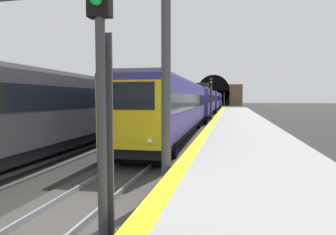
{
  "coord_description": "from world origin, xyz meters",
  "views": [
    {
      "loc": [
        -6.04,
        -3.93,
        2.98
      ],
      "look_at": [
        12.37,
        0.03,
        1.68
      ],
      "focal_mm": 31.07,
      "sensor_mm": 36.0,
      "label": 1
    }
  ],
  "objects_px": {
    "railway_signal_far": "(224,98)",
    "overhead_signal_gantry": "(32,22)",
    "railway_signal_mid": "(211,97)",
    "catenary_mast_near": "(147,94)",
    "railway_signal_near": "(101,83)",
    "train_main_approaching": "(208,101)",
    "train_adjacent_platform": "(127,104)"
  },
  "relations": [
    {
      "from": "overhead_signal_gantry",
      "to": "catenary_mast_near",
      "type": "relative_size",
      "value": 1.27
    },
    {
      "from": "train_adjacent_platform",
      "to": "railway_signal_mid",
      "type": "bearing_deg",
      "value": 140.14
    },
    {
      "from": "railway_signal_mid",
      "to": "railway_signal_far",
      "type": "distance_m",
      "value": 66.51
    },
    {
      "from": "railway_signal_far",
      "to": "overhead_signal_gantry",
      "type": "height_order",
      "value": "overhead_signal_gantry"
    },
    {
      "from": "railway_signal_mid",
      "to": "overhead_signal_gantry",
      "type": "distance_m",
      "value": 23.85
    },
    {
      "from": "railway_signal_near",
      "to": "overhead_signal_gantry",
      "type": "xyz_separation_m",
      "value": [
        3.97,
        4.22,
        2.19
      ]
    },
    {
      "from": "train_adjacent_platform",
      "to": "railway_signal_mid",
      "type": "relative_size",
      "value": 7.84
    },
    {
      "from": "railway_signal_near",
      "to": "railway_signal_far",
      "type": "height_order",
      "value": "railway_signal_near"
    },
    {
      "from": "railway_signal_mid",
      "to": "catenary_mast_near",
      "type": "relative_size",
      "value": 0.71
    },
    {
      "from": "train_adjacent_platform",
      "to": "railway_signal_near",
      "type": "xyz_separation_m",
      "value": [
        -19.03,
        -6.58,
        0.82
      ]
    },
    {
      "from": "train_main_approaching",
      "to": "train_adjacent_platform",
      "type": "distance_m",
      "value": 28.2
    },
    {
      "from": "railway_signal_far",
      "to": "overhead_signal_gantry",
      "type": "bearing_deg",
      "value": -2.69
    },
    {
      "from": "railway_signal_mid",
      "to": "railway_signal_near",
      "type": "bearing_deg",
      "value": 0.0
    },
    {
      "from": "railway_signal_mid",
      "to": "catenary_mast_near",
      "type": "bearing_deg",
      "value": -149.54
    },
    {
      "from": "catenary_mast_near",
      "to": "railway_signal_mid",
      "type": "bearing_deg",
      "value": -149.54
    },
    {
      "from": "train_main_approaching",
      "to": "railway_signal_near",
      "type": "relative_size",
      "value": 15.43
    },
    {
      "from": "railway_signal_far",
      "to": "train_main_approaching",
      "type": "bearing_deg",
      "value": -2.26
    },
    {
      "from": "railway_signal_near",
      "to": "railway_signal_mid",
      "type": "height_order",
      "value": "railway_signal_near"
    },
    {
      "from": "train_main_approaching",
      "to": "overhead_signal_gantry",
      "type": "relative_size",
      "value": 8.98
    },
    {
      "from": "railway_signal_mid",
      "to": "overhead_signal_gantry",
      "type": "xyz_separation_m",
      "value": [
        -23.36,
        4.22,
        2.39
      ]
    },
    {
      "from": "railway_signal_far",
      "to": "overhead_signal_gantry",
      "type": "xyz_separation_m",
      "value": [
        -89.86,
        4.22,
        2.54
      ]
    },
    {
      "from": "overhead_signal_gantry",
      "to": "railway_signal_mid",
      "type": "bearing_deg",
      "value": -10.23
    },
    {
      "from": "railway_signal_near",
      "to": "train_main_approaching",
      "type": "bearing_deg",
      "value": -177.73
    },
    {
      "from": "catenary_mast_near",
      "to": "railway_signal_far",
      "type": "bearing_deg",
      "value": -18.44
    },
    {
      "from": "train_adjacent_platform",
      "to": "railway_signal_far",
      "type": "bearing_deg",
      "value": 173.52
    },
    {
      "from": "railway_signal_far",
      "to": "catenary_mast_near",
      "type": "height_order",
      "value": "catenary_mast_near"
    },
    {
      "from": "train_adjacent_platform",
      "to": "catenary_mast_near",
      "type": "height_order",
      "value": "catenary_mast_near"
    },
    {
      "from": "train_adjacent_platform",
      "to": "railway_signal_far",
      "type": "relative_size",
      "value": 8.3
    },
    {
      "from": "railway_signal_far",
      "to": "catenary_mast_near",
      "type": "xyz_separation_m",
      "value": [
        -42.44,
        14.15,
        0.85
      ]
    },
    {
      "from": "train_main_approaching",
      "to": "train_adjacent_platform",
      "type": "height_order",
      "value": "train_adjacent_platform"
    },
    {
      "from": "railway_signal_mid",
      "to": "railway_signal_far",
      "type": "height_order",
      "value": "railway_signal_mid"
    },
    {
      "from": "train_main_approaching",
      "to": "overhead_signal_gantry",
      "type": "distance_m",
      "value": 43.04
    }
  ]
}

